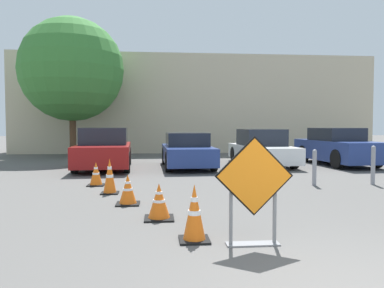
{
  "coord_description": "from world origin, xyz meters",
  "views": [
    {
      "loc": [
        -1.94,
        -2.89,
        1.57
      ],
      "look_at": [
        -0.69,
        10.54,
        0.93
      ],
      "focal_mm": 35.0,
      "sensor_mm": 36.0,
      "label": 1
    }
  ],
  "objects": [
    {
      "name": "traffic_cone_second",
      "position": [
        -1.92,
        3.4,
        0.3
      ],
      "size": [
        0.5,
        0.5,
        0.61
      ],
      "color": "black",
      "rests_on": "ground_plane"
    },
    {
      "name": "traffic_cone_fifth",
      "position": [
        -3.56,
        7.13,
        0.31
      ],
      "size": [
        0.44,
        0.44,
        0.63
      ],
      "color": "black",
      "rests_on": "ground_plane"
    },
    {
      "name": "building_facade_backdrop",
      "position": [
        0.38,
        21.14,
        2.88
      ],
      "size": [
        21.33,
        5.0,
        5.77
      ],
      "color": "beige",
      "rests_on": "ground_plane"
    },
    {
      "name": "bollard_second",
      "position": [
        3.83,
        6.62,
        0.55
      ],
      "size": [
        0.12,
        0.12,
        1.05
      ],
      "color": "gray",
      "rests_on": "ground_plane"
    },
    {
      "name": "parked_car_second",
      "position": [
        -0.82,
        11.23,
        0.62
      ],
      "size": [
        1.88,
        4.19,
        1.32
      ],
      "rotation": [
        0.0,
        0.0,
        3.17
      ],
      "color": "navy",
      "rests_on": "ground_plane"
    },
    {
      "name": "traffic_cone_nearest",
      "position": [
        -1.44,
        2.15,
        0.38
      ],
      "size": [
        0.42,
        0.42,
        0.78
      ],
      "color": "black",
      "rests_on": "ground_plane"
    },
    {
      "name": "street_tree_behind_lot",
      "position": [
        -6.17,
        16.37,
        4.38
      ],
      "size": [
        5.13,
        5.13,
        6.95
      ],
      "color": "#513823",
      "rests_on": "ground_plane"
    },
    {
      "name": "parked_car_third",
      "position": [
        2.26,
        11.9,
        0.66
      ],
      "size": [
        1.91,
        4.51,
        1.45
      ],
      "rotation": [
        0.0,
        0.0,
        3.17
      ],
      "color": "white",
      "rests_on": "ground_plane"
    },
    {
      "name": "ground_plane",
      "position": [
        0.0,
        10.0,
        0.0
      ],
      "size": [
        96.0,
        96.0,
        0.0
      ],
      "primitive_type": "plane",
      "color": "#565451"
    },
    {
      "name": "parked_car_nearest",
      "position": [
        -3.9,
        11.16,
        0.7
      ],
      "size": [
        2.1,
        4.38,
        1.51
      ],
      "rotation": [
        0.0,
        0.0,
        3.2
      ],
      "color": "maroon",
      "rests_on": "ground_plane"
    },
    {
      "name": "road_closed_sign",
      "position": [
        -0.69,
        1.86,
        0.79
      ],
      "size": [
        1.04,
        0.2,
        1.45
      ],
      "color": "black",
      "rests_on": "ground_plane"
    },
    {
      "name": "parked_car_fourth",
      "position": [
        5.34,
        11.69,
        0.71
      ],
      "size": [
        1.97,
        4.56,
        1.5
      ],
      "rotation": [
        0.0,
        0.0,
        3.2
      ],
      "color": "navy",
      "rests_on": "ground_plane"
    },
    {
      "name": "bollard_nearest",
      "position": [
        2.2,
        6.62,
        0.51
      ],
      "size": [
        0.12,
        0.12,
        0.96
      ],
      "color": "gray",
      "rests_on": "ground_plane"
    },
    {
      "name": "traffic_cone_third",
      "position": [
        -2.54,
        4.64,
        0.29
      ],
      "size": [
        0.47,
        0.47,
        0.6
      ],
      "color": "black",
      "rests_on": "ground_plane"
    },
    {
      "name": "traffic_cone_fourth",
      "position": [
        -3.05,
        5.91,
        0.4
      ],
      "size": [
        0.4,
        0.4,
        0.82
      ],
      "color": "black",
      "rests_on": "ground_plane"
    }
  ]
}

